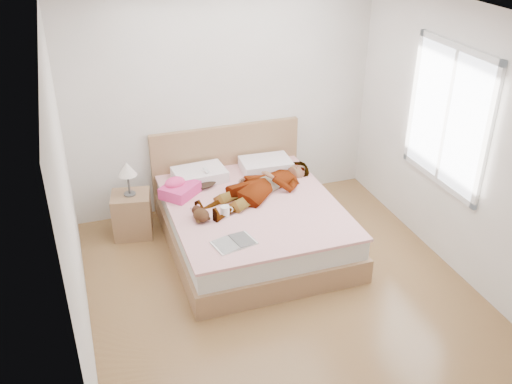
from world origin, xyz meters
TOP-DOWN VIEW (x-y plane):
  - ground at (0.00, 0.00)m, footprint 4.00×4.00m
  - woman at (0.16, 1.17)m, footprint 1.65×1.18m
  - hair at (-0.41, 1.62)m, footprint 0.43×0.51m
  - phone at (-0.34, 1.57)m, footprint 0.07×0.09m
  - room_shell at (1.77, 0.30)m, footprint 4.00×4.00m
  - bed at (0.00, 1.04)m, footprint 1.80×2.08m
  - towel at (-0.70, 1.39)m, footprint 0.49×0.49m
  - magazine at (-0.41, 0.29)m, footprint 0.44×0.33m
  - coffee_mug at (-0.34, 0.81)m, footprint 0.13×0.10m
  - plush_toy at (-0.61, 0.80)m, footprint 0.20×0.26m
  - nightstand at (-1.21, 1.57)m, footprint 0.47×0.44m

SIDE VIEW (x-z plane):
  - ground at x=0.00m, z-range 0.00..0.00m
  - bed at x=0.00m, z-range -0.22..0.78m
  - nightstand at x=-1.21m, z-range -0.15..0.74m
  - magazine at x=-0.41m, z-range 0.51..0.53m
  - hair at x=-0.41m, z-range 0.51..0.58m
  - coffee_mug at x=-0.34m, z-range 0.51..0.62m
  - plush_toy at x=-0.61m, z-range 0.51..0.65m
  - towel at x=-0.70m, z-range 0.49..0.69m
  - woman at x=0.16m, z-range 0.51..0.72m
  - phone at x=-0.34m, z-range 0.65..0.69m
  - room_shell at x=1.77m, z-range -0.50..3.50m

